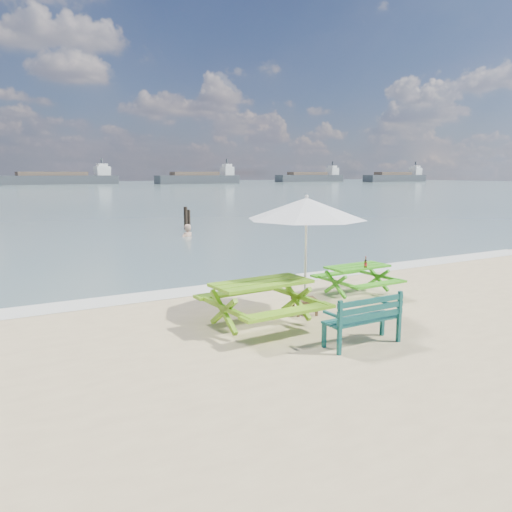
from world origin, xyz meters
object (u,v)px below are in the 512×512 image
park_bench (362,329)px  patio_umbrella (306,209)px  side_table (305,306)px  beer_bottle (366,264)px  picnic_table_left (262,305)px  picnic_table_right (357,281)px  swimmer (187,244)px

park_bench → patio_umbrella: size_ratio=0.46×
side_table → beer_bottle: beer_bottle is taller
park_bench → patio_umbrella: patio_umbrella is taller
picnic_table_left → park_bench: picnic_table_left is taller
picnic_table_right → swimmer: size_ratio=0.93×
picnic_table_right → beer_bottle: 0.51m
beer_bottle → side_table: bearing=-168.8°
picnic_table_left → side_table: picnic_table_left is taller
picnic_table_right → swimmer: bearing=87.1°
park_bench → beer_bottle: beer_bottle is taller
picnic_table_right → side_table: 1.97m
park_bench → side_table: (0.22, 1.91, -0.09)m
picnic_table_right → swimmer: 11.90m
picnic_table_left → side_table: bearing=16.4°
picnic_table_right → beer_bottle: bearing=-92.4°
picnic_table_right → picnic_table_left: bearing=-162.1°
picnic_table_right → patio_umbrella: (-1.86, -0.63, 1.73)m
picnic_table_left → patio_umbrella: size_ratio=0.71×
park_bench → beer_bottle: 3.11m
beer_bottle → swimmer: beer_bottle is taller
picnic_table_left → swimmer: bearing=74.2°
beer_bottle → swimmer: bearing=87.1°
picnic_table_right → side_table: bearing=-161.2°
side_table → swimmer: swimmer is taller
park_bench → patio_umbrella: bearing=83.5°
picnic_table_right → patio_umbrella: patio_umbrella is taller
park_bench → picnic_table_left: bearing=121.5°
side_table → beer_bottle: size_ratio=2.35×
park_bench → patio_umbrella: (0.22, 1.91, 1.81)m
picnic_table_left → picnic_table_right: 3.19m
picnic_table_left → swimmer: (3.63, 12.84, -0.76)m
side_table → beer_bottle: bearing=11.2°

